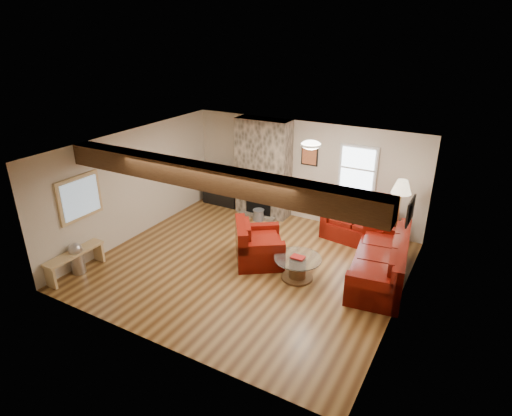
% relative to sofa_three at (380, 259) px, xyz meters
% --- Properties ---
extents(room, '(8.00, 8.00, 8.00)m').
position_rel_sofa_three_xyz_m(room, '(-2.48, -0.80, 0.81)').
color(room, '#583417').
rests_on(room, ground).
extents(floor, '(6.00, 6.00, 0.00)m').
position_rel_sofa_three_xyz_m(floor, '(-2.48, -0.80, -0.44)').
color(floor, '#583417').
rests_on(floor, ground).
extents(oak_beam, '(6.00, 0.36, 0.38)m').
position_rel_sofa_three_xyz_m(oak_beam, '(-2.48, -2.05, 1.87)').
color(oak_beam, '#371F10').
rests_on(oak_beam, room).
extents(chimney_breast, '(1.40, 0.67, 2.50)m').
position_rel_sofa_three_xyz_m(chimney_breast, '(-3.48, 1.69, 0.78)').
color(chimney_breast, '#363129').
rests_on(chimney_breast, floor).
extents(back_window, '(0.90, 0.08, 1.10)m').
position_rel_sofa_three_xyz_m(back_window, '(-1.13, 1.91, 1.11)').
color(back_window, silver).
rests_on(back_window, room).
extents(hatch_window, '(0.08, 1.00, 0.90)m').
position_rel_sofa_three_xyz_m(hatch_window, '(-5.44, -2.30, 1.01)').
color(hatch_window, tan).
rests_on(hatch_window, room).
extents(ceiling_dome, '(0.40, 0.40, 0.18)m').
position_rel_sofa_three_xyz_m(ceiling_dome, '(-1.58, 0.10, 2.00)').
color(ceiling_dome, '#F2E4CE').
rests_on(ceiling_dome, room).
extents(artwork_back, '(0.42, 0.06, 0.52)m').
position_rel_sofa_three_xyz_m(artwork_back, '(-2.33, 1.91, 1.26)').
color(artwork_back, black).
rests_on(artwork_back, room).
extents(artwork_right, '(0.06, 0.55, 0.42)m').
position_rel_sofa_three_xyz_m(artwork_right, '(0.48, -0.50, 1.31)').
color(artwork_right, black).
rests_on(artwork_right, room).
extents(sofa_three, '(1.26, 2.39, 0.88)m').
position_rel_sofa_three_xyz_m(sofa_three, '(0.00, 0.00, 0.00)').
color(sofa_three, '#4E0B05').
rests_on(sofa_three, floor).
extents(loveseat, '(1.62, 1.07, 0.80)m').
position_rel_sofa_three_xyz_m(loveseat, '(-0.86, 1.43, -0.04)').
color(loveseat, '#4E0B05').
rests_on(loveseat, floor).
extents(armchair_red, '(1.39, 1.42, 0.87)m').
position_rel_sofa_three_xyz_m(armchair_red, '(-2.37, -0.52, -0.00)').
color(armchair_red, '#4E0B05').
rests_on(armchair_red, floor).
extents(coffee_table, '(0.93, 0.93, 0.49)m').
position_rel_sofa_three_xyz_m(coffee_table, '(-1.39, -0.76, -0.21)').
color(coffee_table, '#472D17').
rests_on(coffee_table, floor).
extents(tv_cabinet, '(1.04, 0.42, 0.52)m').
position_rel_sofa_three_xyz_m(tv_cabinet, '(-4.78, 1.73, -0.18)').
color(tv_cabinet, black).
rests_on(tv_cabinet, floor).
extents(television, '(0.83, 0.11, 0.48)m').
position_rel_sofa_three_xyz_m(television, '(-4.78, 1.73, 0.32)').
color(television, black).
rests_on(television, tv_cabinet).
extents(floor_lamp, '(0.42, 0.42, 1.63)m').
position_rel_sofa_three_xyz_m(floor_lamp, '(-0.01, 1.36, 0.96)').
color(floor_lamp, tan).
rests_on(floor_lamp, floor).
extents(pine_bench, '(0.29, 1.26, 0.47)m').
position_rel_sofa_three_xyz_m(pine_bench, '(-5.31, -2.75, -0.20)').
color(pine_bench, tan).
rests_on(pine_bench, floor).
extents(pedal_bin, '(0.33, 0.33, 0.66)m').
position_rel_sofa_three_xyz_m(pedal_bin, '(-5.30, -2.71, -0.11)').
color(pedal_bin, '#ADADB2').
rests_on(pedal_bin, floor).
extents(coal_bucket, '(0.31, 0.31, 0.29)m').
position_rel_sofa_three_xyz_m(coal_bucket, '(-3.38, 1.27, -0.30)').
color(coal_bucket, gray).
rests_on(coal_bucket, floor).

